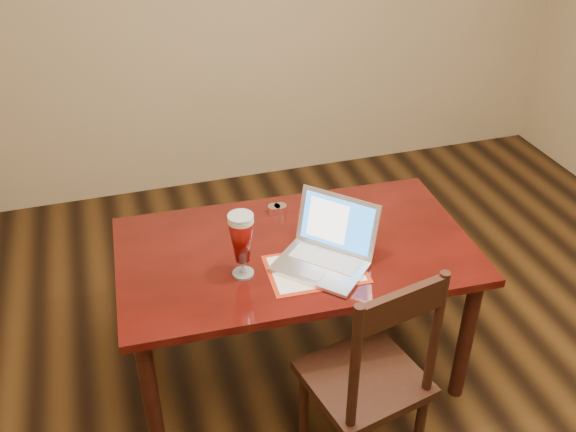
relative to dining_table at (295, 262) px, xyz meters
name	(u,v)px	position (x,y,z in m)	size (l,w,h in m)	color
room_shell	(469,46)	(0.36, -0.55, 1.11)	(4.51, 5.01, 2.71)	tan
dining_table	(295,262)	(0.00, 0.00, 0.00)	(1.58, 0.94, 1.02)	#4D0D0A
dining_chair	(370,379)	(0.12, -0.59, -0.17)	(0.51, 0.49, 1.02)	black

